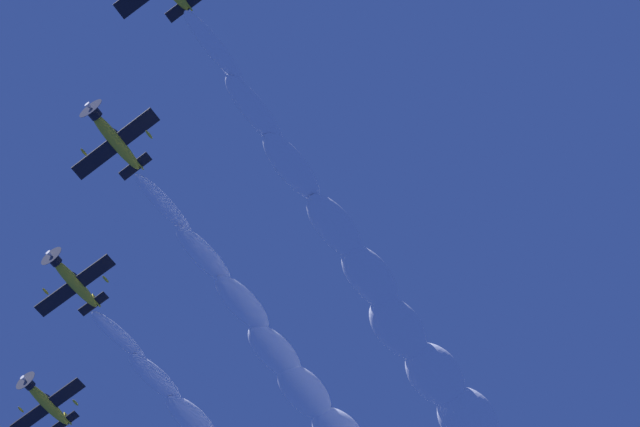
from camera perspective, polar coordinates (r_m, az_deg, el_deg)
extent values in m
cube|color=black|center=(89.05, -6.60, 9.88)|extent=(2.83, 1.96, 1.31)
cube|color=gold|center=(89.40, -6.43, 10.01)|extent=(0.91, 1.27, 1.14)
ellipsoid|color=gold|center=(97.38, -9.84, 3.48)|extent=(4.19, 6.22, 1.86)
cylinder|color=black|center=(96.49, -10.83, 4.78)|extent=(1.55, 1.43, 1.39)
cone|color=white|center=(96.31, -11.05, 5.06)|extent=(0.86, 0.91, 0.68)
cylinder|color=#3F3F47|center=(96.35, -11.00, 5.00)|extent=(2.51, 1.51, 2.89)
cube|color=black|center=(97.35, -9.82, 3.33)|extent=(7.32, 4.51, 3.42)
ellipsoid|color=gold|center=(94.50, -8.24, 3.78)|extent=(0.67, 0.91, 0.38)
ellipsoid|color=gold|center=(100.27, -11.31, 2.91)|extent=(0.67, 0.91, 0.38)
cube|color=black|center=(98.34, -8.89, 2.27)|extent=(2.81, 1.96, 1.30)
cube|color=gold|center=(98.65, -8.74, 2.42)|extent=(0.92, 1.25, 1.11)
ellipsoid|color=#1E232D|center=(97.53, -9.82, 3.75)|extent=(1.43, 1.69, 0.96)
ellipsoid|color=gold|center=(107.78, -11.75, -3.29)|extent=(4.11, 6.24, 1.71)
cylinder|color=black|center=(106.63, -12.67, -2.19)|extent=(1.52, 1.40, 1.35)
cone|color=white|center=(106.40, -12.87, -1.95)|extent=(0.84, 0.90, 0.66)
cylinder|color=#3F3F47|center=(106.45, -12.83, -2.01)|extent=(2.48, 1.44, 2.83)
cube|color=black|center=(107.77, -11.73, -3.42)|extent=(7.44, 4.58, 3.02)
ellipsoid|color=gold|center=(104.89, -10.30, -3.14)|extent=(0.66, 0.91, 0.36)
ellipsoid|color=gold|center=(110.72, -13.08, -3.68)|extent=(0.66, 0.91, 0.36)
cube|color=black|center=(108.96, -10.87, -4.29)|extent=(2.85, 1.98, 1.15)
cube|color=gold|center=(109.24, -10.74, -4.14)|extent=(0.88, 1.21, 1.10)
ellipsoid|color=#1E232D|center=(107.88, -11.74, -3.03)|extent=(1.41, 1.69, 0.91)
ellipsoid|color=gold|center=(118.14, -13.01, -8.92)|extent=(4.11, 6.23, 1.75)
cylinder|color=black|center=(116.85, -13.87, -7.97)|extent=(1.52, 1.41, 1.35)
cone|color=white|center=(116.58, -14.06, -7.77)|extent=(0.84, 0.90, 0.66)
cylinder|color=#3F3F47|center=(116.64, -14.02, -7.81)|extent=(2.46, 1.45, 2.82)
cube|color=black|center=(118.15, -12.99, -9.04)|extent=(7.46, 4.59, 2.98)
ellipsoid|color=gold|center=(115.17, -11.70, -8.92)|extent=(0.66, 0.91, 0.36)
ellipsoid|color=gold|center=(121.18, -14.22, -9.15)|extent=(0.66, 0.91, 0.36)
cube|color=black|center=(119.45, -12.19, -9.79)|extent=(2.86, 1.99, 1.14)
cube|color=gold|center=(119.70, -12.06, -9.64)|extent=(0.87, 1.22, 1.11)
ellipsoid|color=#1E232D|center=(118.19, -13.00, -8.68)|extent=(1.40, 1.69, 0.92)
ellipsoid|color=white|center=(90.02, -5.09, 7.94)|extent=(4.80, 7.78, 2.16)
ellipsoid|color=white|center=(92.42, -3.16, 4.97)|extent=(5.29, 8.06, 2.68)
ellipsoid|color=white|center=(94.67, -1.37, 2.26)|extent=(5.78, 8.33, 3.19)
ellipsoid|color=white|center=(97.41, 0.73, -0.64)|extent=(6.27, 8.61, 3.71)
ellipsoid|color=white|center=(100.55, 2.43, -3.07)|extent=(6.76, 8.89, 4.23)
ellipsoid|color=white|center=(103.73, 3.80, -5.52)|extent=(7.25, 9.17, 4.75)
ellipsoid|color=white|center=(107.55, 5.57, -7.73)|extent=(7.74, 9.45, 5.27)
ellipsoid|color=white|center=(110.93, 7.14, -9.80)|extent=(8.23, 9.72, 5.79)
ellipsoid|color=white|center=(99.72, -7.54, 0.45)|extent=(4.80, 7.78, 2.16)
ellipsoid|color=white|center=(102.24, -5.63, -2.01)|extent=(5.29, 8.06, 2.68)
ellipsoid|color=white|center=(104.82, -3.76, -4.35)|extent=(5.78, 8.33, 3.19)
ellipsoid|color=white|center=(108.26, -2.19, -6.68)|extent=(6.27, 8.61, 3.71)
ellipsoid|color=white|center=(111.06, -0.75, -8.57)|extent=(6.76, 8.89, 4.23)
ellipsoid|color=white|center=(110.52, -9.66, -5.84)|extent=(4.80, 7.78, 2.16)
ellipsoid|color=white|center=(113.22, -7.95, -7.85)|extent=(5.29, 8.06, 2.68)
ellipsoid|color=white|center=(116.07, -6.19, -9.83)|extent=(5.78, 8.33, 3.19)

